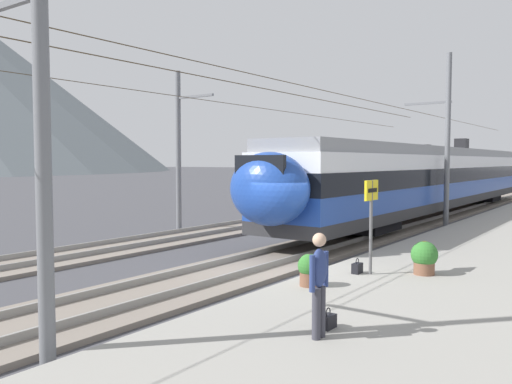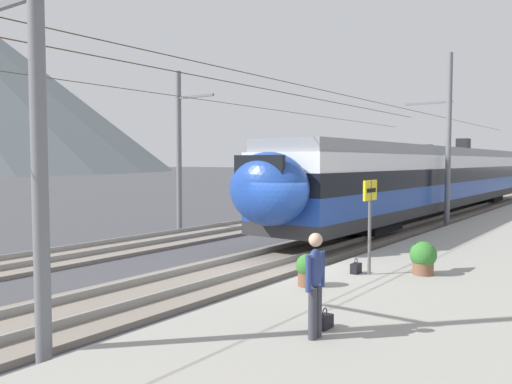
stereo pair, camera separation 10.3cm
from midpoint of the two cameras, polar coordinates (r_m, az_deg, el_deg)
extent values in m
plane|color=#424247|center=(14.48, 2.54, -9.04)|extent=(400.00, 400.00, 0.00)
cube|color=gray|center=(12.51, 22.35, -10.61)|extent=(120.00, 7.69, 0.29)
cube|color=slate|center=(15.15, -1.34, -8.25)|extent=(120.00, 3.00, 0.12)
cube|color=gray|center=(14.71, 0.92, -8.05)|extent=(120.00, 0.07, 0.16)
cube|color=gray|center=(15.56, -3.46, -7.42)|extent=(120.00, 0.07, 0.16)
cube|color=slate|center=(19.10, -15.24, -5.94)|extent=(120.00, 3.00, 0.12)
cube|color=gray|center=(18.53, -13.84, -5.77)|extent=(120.00, 0.07, 0.16)
cube|color=gray|center=(19.64, -16.57, -5.30)|extent=(120.00, 0.07, 0.16)
cube|color=#2D2D30|center=(31.30, 19.05, -0.82)|extent=(32.66, 2.91, 0.45)
cube|color=#1E429E|center=(31.26, 19.07, 0.37)|extent=(32.66, 2.91, 0.85)
cube|color=black|center=(31.23, 19.10, 1.83)|extent=(32.66, 2.95, 0.75)
cube|color=white|center=(31.22, 19.13, 3.12)|extent=(32.66, 2.91, 0.65)
cube|color=gray|center=(31.23, 19.15, 4.13)|extent=(32.36, 2.71, 0.45)
cube|color=black|center=(21.88, 11.35, -3.58)|extent=(2.80, 2.33, 0.42)
cube|color=black|center=(41.11, 23.11, -0.56)|extent=(2.80, 2.33, 0.42)
ellipsoid|color=#1E429E|center=(15.83, 1.26, 0.34)|extent=(1.80, 2.68, 2.25)
cube|color=black|center=(15.41, 0.21, 1.84)|extent=(0.16, 1.75, 1.19)
cube|color=black|center=(35.96, 21.41, 4.87)|extent=(0.90, 0.70, 0.70)
cube|color=#2D2D30|center=(44.30, 16.37, 0.40)|extent=(24.87, 2.83, 0.45)
cube|color=maroon|center=(44.28, 16.39, 1.24)|extent=(24.87, 2.83, 0.85)
cube|color=black|center=(44.26, 16.40, 2.28)|extent=(24.87, 2.87, 0.75)
cube|color=silver|center=(44.25, 16.42, 3.19)|extent=(24.87, 2.83, 0.65)
cube|color=gray|center=(44.25, 16.43, 3.90)|extent=(24.57, 2.63, 0.45)
cube|color=black|center=(37.16, 12.41, -0.75)|extent=(2.80, 2.26, 0.42)
cube|color=black|center=(51.65, 19.21, 0.27)|extent=(2.80, 2.26, 0.42)
ellipsoid|color=maroon|center=(32.30, 8.73, 1.85)|extent=(1.80, 2.60, 2.25)
cube|color=black|center=(31.85, 8.33, 2.59)|extent=(0.16, 1.70, 1.19)
cube|color=black|center=(47.80, 17.93, 4.51)|extent=(0.90, 0.70, 0.70)
cylinder|color=slate|center=(8.35, -22.66, 10.23)|extent=(0.24, 0.24, 8.29)
cube|color=slate|center=(9.42, -26.06, 17.75)|extent=(0.10, 2.21, 0.10)
cylinder|color=slate|center=(25.87, 20.03, 5.23)|extent=(0.24, 0.24, 8.09)
cube|color=slate|center=(26.27, 18.08, 9.19)|extent=(0.10, 2.21, 0.10)
cylinder|color=#473823|center=(26.55, 16.08, 8.62)|extent=(41.79, 0.02, 0.02)
cylinder|color=slate|center=(23.73, -8.58, 4.40)|extent=(0.24, 0.24, 7.11)
cube|color=slate|center=(23.24, -6.93, 10.29)|extent=(0.10, 2.20, 0.10)
cylinder|color=#473823|center=(22.59, -5.13, 9.87)|extent=(41.79, 0.02, 0.02)
cylinder|color=#59595B|center=(13.33, 12.19, -3.79)|extent=(0.08, 0.08, 2.35)
cube|color=yellow|center=(13.25, 12.24, 0.18)|extent=(0.70, 0.06, 0.50)
cube|color=black|center=(13.24, 12.37, 0.18)|extent=(0.52, 0.01, 0.10)
cylinder|color=#383842|center=(8.54, 6.23, -13.06)|extent=(0.14, 0.14, 0.82)
cylinder|color=#383842|center=(8.67, 6.77, -12.80)|extent=(0.14, 0.14, 0.82)
ellipsoid|color=navy|center=(8.43, 6.54, -8.22)|extent=(0.36, 0.22, 0.62)
sphere|color=tan|center=(8.35, 6.56, -5.20)|extent=(0.22, 0.22, 0.22)
cylinder|color=navy|center=(8.25, 5.78, -8.83)|extent=(0.09, 0.09, 0.58)
cylinder|color=navy|center=(8.63, 7.25, -8.30)|extent=(0.09, 0.09, 0.58)
cube|color=black|center=(9.18, 7.52, -13.83)|extent=(0.32, 0.18, 0.23)
torus|color=black|center=(9.13, 7.53, -12.85)|extent=(0.16, 0.02, 0.16)
cube|color=black|center=(13.54, 10.75, -8.16)|extent=(0.32, 0.18, 0.26)
torus|color=black|center=(13.50, 10.76, -7.42)|extent=(0.16, 0.02, 0.16)
cylinder|color=brown|center=(13.81, 17.63, -7.93)|extent=(0.51, 0.51, 0.31)
sphere|color=#33752D|center=(13.75, 17.66, -6.49)|extent=(0.66, 0.66, 0.66)
sphere|color=gold|center=(13.72, 17.67, -5.88)|extent=(0.36, 0.36, 0.36)
cylinder|color=brown|center=(12.05, 5.59, -9.44)|extent=(0.44, 0.44, 0.31)
sphere|color=#33752D|center=(11.98, 5.60, -7.97)|extent=(0.53, 0.53, 0.53)
sphere|color=#DB5193|center=(11.96, 5.60, -7.41)|extent=(0.29, 0.29, 0.29)
camera|label=1|loc=(0.05, -90.15, -0.01)|focal=36.73mm
camera|label=2|loc=(0.05, 89.85, 0.01)|focal=36.73mm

